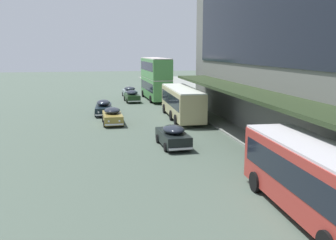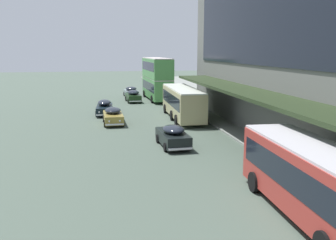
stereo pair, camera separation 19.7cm
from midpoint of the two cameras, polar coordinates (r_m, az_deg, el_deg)
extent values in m
cube|color=tan|center=(38.12, 1.97, 2.73)|extent=(2.67, 10.72, 2.68)
cube|color=black|center=(38.08, 1.97, 3.21)|extent=(2.70, 9.87, 1.18)
cube|color=silver|center=(37.96, 1.98, 4.81)|extent=(2.57, 10.72, 0.12)
cube|color=black|center=(43.24, 0.56, 5.12)|extent=(1.24, 0.08, 0.36)
cylinder|color=black|center=(41.61, -0.71, 1.74)|extent=(0.27, 1.00, 1.00)
cylinder|color=black|center=(42.06, 2.63, 1.83)|extent=(0.27, 1.00, 1.00)
cylinder|color=black|center=(34.87, 1.04, 0.02)|extent=(0.27, 1.00, 1.00)
cylinder|color=black|center=(35.40, 4.99, 0.14)|extent=(0.27, 1.00, 1.00)
cylinder|color=black|center=(37.30, 0.34, 0.71)|extent=(0.27, 1.00, 1.00)
cylinder|color=black|center=(37.80, 4.04, 0.82)|extent=(0.27, 1.00, 1.00)
cube|color=#A9322B|center=(16.62, 21.35, -8.54)|extent=(2.78, 9.58, 2.61)
cube|color=black|center=(16.52, 21.42, -7.51)|extent=(2.80, 8.82, 1.15)
cube|color=silver|center=(16.24, 21.67, -4.01)|extent=(2.67, 9.57, 0.12)
cube|color=black|center=(20.45, 14.77, -1.57)|extent=(1.28, 0.09, 0.36)
cylinder|color=black|center=(19.18, 12.83, -9.16)|extent=(0.27, 1.01, 1.00)
cylinder|color=black|center=(20.24, 19.62, -8.46)|extent=(0.27, 1.01, 1.00)
cube|color=#4F974D|center=(52.93, -1.99, 4.91)|extent=(2.96, 10.54, 2.65)
cube|color=black|center=(52.90, -2.00, 5.26)|extent=(2.97, 9.70, 1.16)
cube|color=silver|center=(52.81, -2.00, 6.40)|extent=(2.86, 10.53, 0.12)
cube|color=#4F974D|center=(52.73, -2.01, 7.88)|extent=(2.96, 10.54, 2.65)
cube|color=black|center=(52.72, -2.01, 8.23)|extent=(2.97, 9.70, 1.16)
cube|color=silver|center=(52.68, -2.02, 9.38)|extent=(2.86, 10.53, 0.12)
cube|color=black|center=(57.87, -3.00, 9.18)|extent=(1.29, 0.11, 0.36)
cylinder|color=black|center=(56.32, -3.95, 4.04)|extent=(0.29, 1.01, 1.00)
cylinder|color=black|center=(56.77, -1.38, 4.11)|extent=(0.29, 1.01, 1.00)
cylinder|color=black|center=(49.67, -2.74, 3.17)|extent=(0.29, 1.01, 1.00)
cylinder|color=black|center=(50.17, 0.15, 3.26)|extent=(0.29, 1.01, 1.00)
cube|color=gray|center=(56.51, -5.97, 4.14)|extent=(1.99, 4.19, 0.79)
ellipsoid|color=#1E232D|center=(56.23, -5.95, 4.78)|extent=(1.70, 2.33, 0.57)
cube|color=silver|center=(58.62, -6.21, 4.13)|extent=(1.74, 0.19, 0.14)
cube|color=silver|center=(54.46, -5.69, 3.65)|extent=(1.74, 0.19, 0.14)
sphere|color=silver|center=(58.50, -6.71, 4.40)|extent=(0.18, 0.18, 0.18)
sphere|color=silver|center=(58.61, -5.72, 4.43)|extent=(0.18, 0.18, 0.18)
cylinder|color=black|center=(57.70, -7.02, 3.96)|extent=(0.16, 0.64, 0.64)
cylinder|color=black|center=(57.91, -5.21, 4.02)|extent=(0.16, 0.64, 0.64)
cylinder|color=black|center=(55.18, -6.75, 3.67)|extent=(0.16, 0.64, 0.64)
cylinder|color=black|center=(55.40, -4.86, 3.73)|extent=(0.16, 0.64, 0.64)
cube|color=#1A3417|center=(50.93, -5.63, 3.46)|extent=(1.91, 4.31, 0.81)
ellipsoid|color=#1E232D|center=(50.65, -5.61, 4.20)|extent=(1.60, 2.40, 0.61)
cube|color=silver|center=(53.09, -5.96, 3.47)|extent=(1.60, 0.21, 0.14)
cube|color=silver|center=(48.85, -5.27, 2.86)|extent=(1.60, 0.21, 0.14)
sphere|color=silver|center=(52.96, -6.46, 3.77)|extent=(0.18, 0.18, 0.18)
sphere|color=silver|center=(53.09, -5.47, 3.81)|extent=(0.18, 0.18, 0.18)
cylinder|color=black|center=(52.15, -6.74, 3.27)|extent=(0.18, 0.65, 0.64)
cylinder|color=black|center=(52.38, -4.92, 3.33)|extent=(0.18, 0.65, 0.64)
cylinder|color=black|center=(49.58, -6.37, 2.90)|extent=(0.18, 0.65, 0.64)
cylinder|color=black|center=(49.82, -4.46, 2.97)|extent=(0.18, 0.65, 0.64)
cube|color=black|center=(27.15, 0.54, -2.72)|extent=(1.96, 4.29, 0.85)
ellipsoid|color=#1E232D|center=(26.81, 0.65, -1.42)|extent=(1.65, 2.39, 0.56)
cube|color=silver|center=(29.25, -0.50, -2.30)|extent=(1.65, 0.21, 0.14)
cube|color=silver|center=(25.20, 1.74, -4.42)|extent=(1.65, 0.21, 0.14)
sphere|color=silver|center=(29.05, -1.40, -1.74)|extent=(0.18, 0.18, 0.18)
sphere|color=silver|center=(29.26, 0.43, -1.65)|extent=(0.18, 0.18, 0.18)
cylinder|color=black|center=(28.27, -1.82, -2.87)|extent=(0.17, 0.65, 0.64)
cylinder|color=black|center=(28.67, 1.58, -2.68)|extent=(0.17, 0.65, 0.64)
cylinder|color=black|center=(25.80, -0.62, -4.17)|extent=(0.17, 0.65, 0.64)
cylinder|color=black|center=(26.24, 3.08, -3.94)|extent=(0.17, 0.65, 0.64)
cube|color=olive|center=(35.78, -8.61, 0.36)|extent=(1.83, 4.26, 0.80)
ellipsoid|color=#1E232D|center=(35.88, -8.66, 1.45)|extent=(1.57, 2.36, 0.57)
cube|color=silver|center=(33.71, -8.36, -0.69)|extent=(1.63, 0.17, 0.14)
cube|color=silver|center=(37.95, -8.82, 0.56)|extent=(1.63, 0.17, 0.14)
sphere|color=silver|center=(33.72, -7.58, -0.15)|extent=(0.18, 0.18, 0.18)
sphere|color=silver|center=(33.66, -9.17, -0.21)|extent=(0.18, 0.18, 0.18)
cylinder|color=black|center=(34.62, -7.05, -0.44)|extent=(0.16, 0.64, 0.64)
cylinder|color=black|center=(34.51, -9.87, -0.56)|extent=(0.16, 0.64, 0.64)
cylinder|color=black|center=(37.18, -7.42, 0.31)|extent=(0.16, 0.64, 0.64)
cylinder|color=black|center=(37.08, -10.05, 0.21)|extent=(0.16, 0.64, 0.64)
cube|color=black|center=(41.23, -9.92, 1.65)|extent=(1.84, 4.79, 0.77)
ellipsoid|color=#1E232D|center=(41.36, -9.94, 2.62)|extent=(1.54, 2.66, 0.63)
cube|color=silver|center=(38.89, -10.03, 0.76)|extent=(1.54, 0.19, 0.14)
cube|color=silver|center=(43.64, -9.81, 1.83)|extent=(1.54, 0.19, 0.14)
sphere|color=silver|center=(38.86, -9.38, 1.20)|extent=(0.18, 0.18, 0.18)
sphere|color=silver|center=(38.89, -10.69, 1.17)|extent=(0.18, 0.18, 0.18)
cylinder|color=black|center=(39.81, -8.81, 0.95)|extent=(0.17, 0.65, 0.64)
cylinder|color=black|center=(39.87, -11.14, 0.89)|extent=(0.17, 0.65, 0.64)
cylinder|color=black|center=(42.69, -8.76, 1.60)|extent=(0.17, 0.65, 0.64)
cylinder|color=black|center=(42.75, -10.93, 1.54)|extent=(0.17, 0.65, 0.64)
camera|label=1|loc=(0.10, -90.20, -0.04)|focal=40.00mm
camera|label=2|loc=(0.10, 89.80, 0.04)|focal=40.00mm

